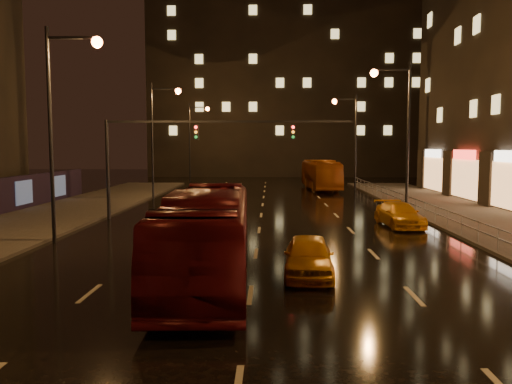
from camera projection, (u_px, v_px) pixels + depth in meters
ground at (261, 219)px, 31.27m from camera, size 140.00×140.00×0.00m
sidewalk_left at (7, 231)px, 26.67m from camera, size 7.00×70.00×0.15m
building_distant at (291, 64)px, 81.30m from camera, size 44.00×16.00×36.00m
traffic_signal at (179, 144)px, 30.98m from camera, size 15.31×0.32×6.20m
railing_right at (436, 210)px, 28.90m from camera, size 0.05×56.00×1.00m
bus_red at (208, 236)px, 16.80m from camera, size 3.12×11.25×3.10m
bus_curb at (321, 175)px, 53.42m from camera, size 3.38×11.54×3.17m
taxi_near at (309, 256)px, 17.49m from camera, size 1.91×4.26×1.42m
taxi_far at (399, 215)px, 28.51m from camera, size 2.30×4.81×1.35m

